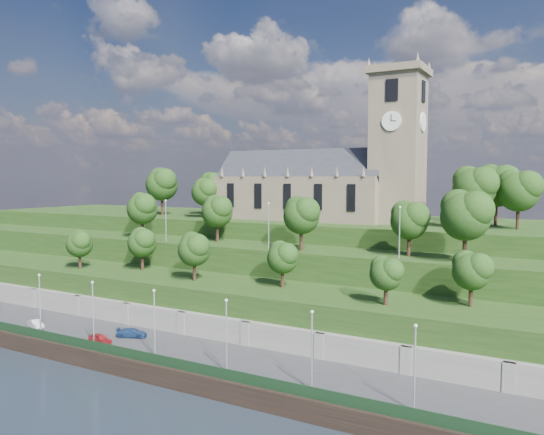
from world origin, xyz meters
The scene contains 17 objects.
ground centered at (0.00, 0.00, 0.00)m, with size 320.00×320.00×0.00m, color black.
promenade centered at (0.00, 6.00, 1.00)m, with size 160.00×12.00×2.00m, color #2D2D30.
quay_wall centered at (0.00, -0.05, 1.10)m, with size 160.00×0.50×2.20m, color black.
fence centered at (0.00, 0.60, 2.60)m, with size 160.00×0.10×1.20m, color #17341B.
retaining_wall centered at (0.00, 11.97, 2.50)m, with size 160.00×2.10×5.00m.
embankment_lower centered at (0.00, 18.00, 4.00)m, with size 160.00×12.00×8.00m, color #1B3411.
embankment_upper centered at (0.00, 29.00, 6.00)m, with size 160.00×10.00×12.00m, color #1B3411.
hilltop centered at (0.00, 50.00, 7.50)m, with size 160.00×32.00×15.00m, color #1B3411.
church centered at (0.79, 45.98, 22.52)m, with size 38.60×12.35×27.60m.
trees_lower centered at (-1.71, 18.12, 12.44)m, with size 64.42×8.43×7.02m.
trees_upper centered at (5.01, 28.04, 17.70)m, with size 61.74×8.79×9.35m.
trees_hilltop centered at (3.23, 44.70, 21.41)m, with size 74.52×15.97×10.06m.
lamp_posts_promenade centered at (-2.00, 2.50, 6.61)m, with size 60.36×0.36×8.00m.
lamp_posts_upper centered at (0.00, 26.00, 16.13)m, with size 40.36×0.36×7.08m.
car_left centered at (-11.50, 3.07, 2.59)m, with size 1.38×3.44×1.17m, color maroon.
car_middle centered at (-24.59, 3.63, 2.56)m, with size 1.19×3.43×1.13m, color #A4A5A9.
car_right centered at (-9.85, 6.95, 2.57)m, with size 1.61×3.95×1.15m, color navy.
Camera 1 is at (39.03, -43.64, 22.86)m, focal length 35.00 mm.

